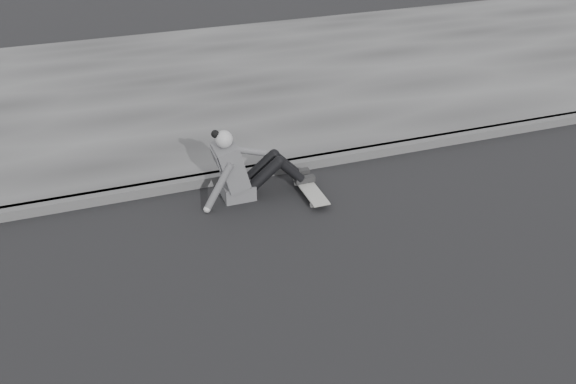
% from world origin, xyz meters
% --- Properties ---
extents(curb, '(24.00, 0.16, 0.12)m').
position_xyz_m(curb, '(0.00, 2.58, 0.06)').
color(curb, '#454545').
rests_on(curb, ground).
extents(sidewalk, '(24.00, 6.00, 0.12)m').
position_xyz_m(sidewalk, '(0.00, 5.60, 0.06)').
color(sidewalk, '#3C3C3C').
rests_on(sidewalk, ground).
extents(skateboard, '(0.20, 0.78, 0.09)m').
position_xyz_m(skateboard, '(-2.43, 1.93, 0.07)').
color(skateboard, '#A0A09B').
rests_on(skateboard, ground).
extents(seated_woman, '(1.38, 0.46, 0.88)m').
position_xyz_m(seated_woman, '(-3.17, 2.17, 0.36)').
color(seated_woman, '#4C4C4E').
rests_on(seated_woman, ground).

